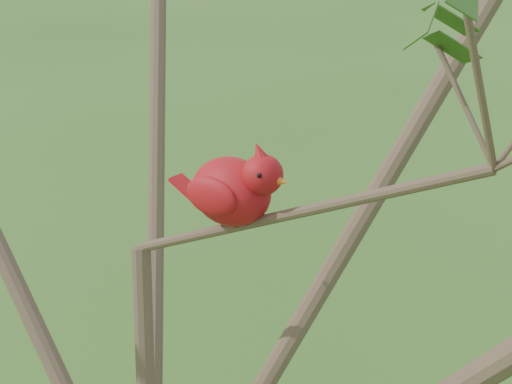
# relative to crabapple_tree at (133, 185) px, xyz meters

# --- Properties ---
(crabapple_tree) EXTENTS (2.35, 2.05, 2.95)m
(crabapple_tree) POSITION_rel_crabapple_tree_xyz_m (0.00, 0.00, 0.00)
(crabapple_tree) COLOR #3F2C21
(crabapple_tree) RESTS_ON ground
(cardinal) EXTENTS (0.23, 0.14, 0.16)m
(cardinal) POSITION_rel_crabapple_tree_xyz_m (0.12, 0.11, -0.02)
(cardinal) COLOR #A0100D
(cardinal) RESTS_ON ground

